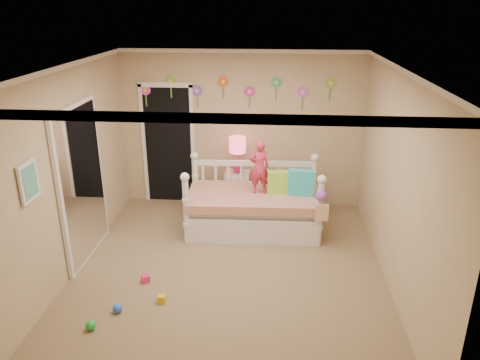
# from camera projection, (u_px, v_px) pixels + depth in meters

# --- Properties ---
(floor) EXTENTS (4.00, 4.50, 0.01)m
(floor) POSITION_uv_depth(u_px,v_px,m) (229.00, 271.00, 5.99)
(floor) COLOR #7F684C
(floor) RESTS_ON ground
(ceiling) EXTENTS (4.00, 4.50, 0.01)m
(ceiling) POSITION_uv_depth(u_px,v_px,m) (227.00, 68.00, 5.05)
(ceiling) COLOR white
(ceiling) RESTS_ON floor
(back_wall) EXTENTS (4.00, 0.01, 2.60)m
(back_wall) POSITION_uv_depth(u_px,v_px,m) (242.00, 130.00, 7.61)
(back_wall) COLOR tan
(back_wall) RESTS_ON floor
(left_wall) EXTENTS (0.01, 4.50, 2.60)m
(left_wall) POSITION_uv_depth(u_px,v_px,m) (67.00, 174.00, 5.67)
(left_wall) COLOR tan
(left_wall) RESTS_ON floor
(right_wall) EXTENTS (0.01, 4.50, 2.60)m
(right_wall) POSITION_uv_depth(u_px,v_px,m) (398.00, 183.00, 5.37)
(right_wall) COLOR tan
(right_wall) RESTS_ON floor
(crown_molding) EXTENTS (4.00, 4.50, 0.06)m
(crown_molding) POSITION_uv_depth(u_px,v_px,m) (227.00, 71.00, 5.06)
(crown_molding) COLOR white
(crown_molding) RESTS_ON ceiling
(daybed) EXTENTS (2.03, 1.13, 1.09)m
(daybed) POSITION_uv_depth(u_px,v_px,m) (253.00, 196.00, 6.92)
(daybed) COLOR white
(daybed) RESTS_ON floor
(pillow_turquoise) EXTENTS (0.40, 0.18, 0.39)m
(pillow_turquoise) POSITION_uv_depth(u_px,v_px,m) (301.00, 183.00, 6.76)
(pillow_turquoise) COLOR #25BAB7
(pillow_turquoise) RESTS_ON daybed
(pillow_lime) EXTENTS (0.37, 0.16, 0.34)m
(pillow_lime) POSITION_uv_depth(u_px,v_px,m) (279.00, 182.00, 6.83)
(pillow_lime) COLOR #9EE144
(pillow_lime) RESTS_ON daybed
(child) EXTENTS (0.32, 0.24, 0.81)m
(child) POSITION_uv_depth(u_px,v_px,m) (259.00, 167.00, 6.76)
(child) COLOR #DA3156
(child) RESTS_ON daybed
(nightstand) EXTENTS (0.40, 0.31, 0.66)m
(nightstand) POSITION_uv_depth(u_px,v_px,m) (238.00, 191.00, 7.69)
(nightstand) COLOR white
(nightstand) RESTS_ON floor
(table_lamp) EXTENTS (0.27, 0.27, 0.60)m
(table_lamp) POSITION_uv_depth(u_px,v_px,m) (237.00, 149.00, 7.43)
(table_lamp) COLOR #E21E77
(table_lamp) RESTS_ON nightstand
(closet_doorway) EXTENTS (0.90, 0.04, 2.07)m
(closet_doorway) POSITION_uv_depth(u_px,v_px,m) (168.00, 144.00, 7.78)
(closet_doorway) COLOR black
(closet_doorway) RESTS_ON back_wall
(flower_decals) EXTENTS (3.40, 0.02, 0.50)m
(flower_decals) POSITION_uv_depth(u_px,v_px,m) (236.00, 91.00, 7.37)
(flower_decals) COLOR #B2668C
(flower_decals) RESTS_ON back_wall
(mirror_closet) EXTENTS (0.07, 1.30, 2.10)m
(mirror_closet) POSITION_uv_depth(u_px,v_px,m) (82.00, 184.00, 6.03)
(mirror_closet) COLOR white
(mirror_closet) RESTS_ON left_wall
(wall_picture) EXTENTS (0.05, 0.34, 0.42)m
(wall_picture) POSITION_uv_depth(u_px,v_px,m) (29.00, 181.00, 4.74)
(wall_picture) COLOR white
(wall_picture) RESTS_ON left_wall
(hanging_bag) EXTENTS (0.20, 0.16, 0.36)m
(hanging_bag) POSITION_uv_depth(u_px,v_px,m) (321.00, 206.00, 6.30)
(hanging_bag) COLOR beige
(hanging_bag) RESTS_ON daybed
(toy_scatter) EXTENTS (1.19, 1.49, 0.11)m
(toy_scatter) POSITION_uv_depth(u_px,v_px,m) (134.00, 292.00, 5.46)
(toy_scatter) COLOR #996666
(toy_scatter) RESTS_ON floor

